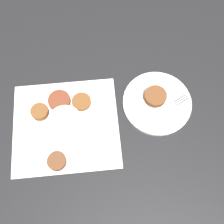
% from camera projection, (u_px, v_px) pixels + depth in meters
% --- Properties ---
extents(ground_plane, '(4.00, 4.00, 0.00)m').
position_uv_depth(ground_plane, '(63.00, 132.00, 0.84)').
color(ground_plane, black).
extents(napkin, '(0.35, 0.33, 0.00)m').
position_uv_depth(napkin, '(66.00, 125.00, 0.85)').
color(napkin, silver).
rests_on(napkin, ground_plane).
extents(sauce_bowl, '(0.12, 0.10, 0.12)m').
position_uv_depth(sauce_bowl, '(66.00, 125.00, 0.82)').
color(sauce_bowl, silver).
rests_on(sauce_bowl, napkin).
extents(fritter_0, '(0.06, 0.06, 0.01)m').
position_uv_depth(fritter_0, '(81.00, 102.00, 0.87)').
color(fritter_0, brown).
rests_on(fritter_0, napkin).
extents(fritter_1, '(0.06, 0.06, 0.02)m').
position_uv_depth(fritter_1, '(40.00, 112.00, 0.85)').
color(fritter_1, brown).
rests_on(fritter_1, napkin).
extents(fritter_2, '(0.06, 0.06, 0.02)m').
position_uv_depth(fritter_2, '(57.00, 161.00, 0.79)').
color(fritter_2, brown).
rests_on(fritter_2, napkin).
extents(fritter_3, '(0.07, 0.07, 0.01)m').
position_uv_depth(fritter_3, '(59.00, 101.00, 0.87)').
color(fritter_3, brown).
rests_on(fritter_3, napkin).
extents(serving_plate, '(0.23, 0.23, 0.02)m').
position_uv_depth(serving_plate, '(157.00, 102.00, 0.87)').
color(serving_plate, silver).
rests_on(serving_plate, ground_plane).
extents(fritter_on_plate, '(0.07, 0.07, 0.02)m').
position_uv_depth(fritter_on_plate, '(155.00, 96.00, 0.86)').
color(fritter_on_plate, brown).
rests_on(fritter_on_plate, serving_plate).
extents(fork, '(0.16, 0.10, 0.00)m').
position_uv_depth(fork, '(173.00, 105.00, 0.86)').
color(fork, silver).
rests_on(fork, serving_plate).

